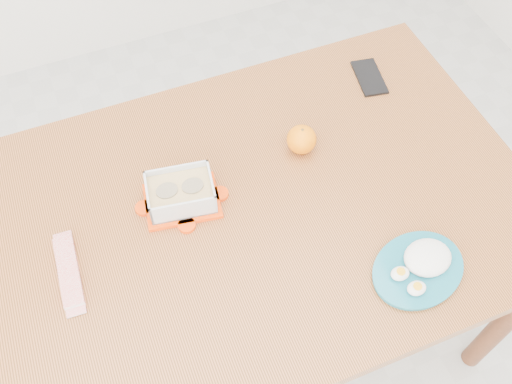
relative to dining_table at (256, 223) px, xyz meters
name	(u,v)px	position (x,y,z in m)	size (l,w,h in m)	color
ground	(260,369)	(-0.05, -0.17, -0.67)	(3.50, 3.50, 0.00)	#B7B7B2
dining_table	(256,223)	(0.00, 0.00, 0.00)	(1.38, 0.93, 0.75)	#AE6131
food_container	(181,194)	(-0.16, 0.08, 0.12)	(0.20, 0.16, 0.08)	#FF4207
orange_fruit	(302,139)	(0.18, 0.12, 0.12)	(0.08, 0.08, 0.08)	orange
rice_plate	(421,265)	(0.28, -0.30, 0.10)	(0.27, 0.27, 0.06)	#16697C
candy_bar	(69,271)	(-0.46, -0.01, 0.09)	(0.18, 0.04, 0.02)	red
smartphone	(369,77)	(0.47, 0.28, 0.09)	(0.07, 0.14, 0.01)	black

